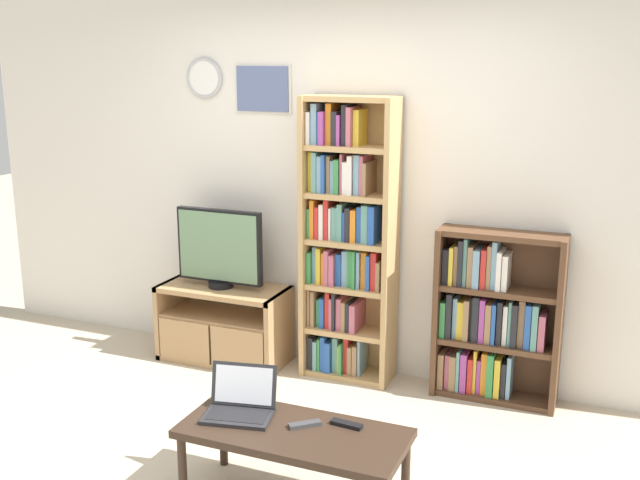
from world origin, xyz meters
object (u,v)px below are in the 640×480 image
at_px(bookshelf_short, 491,319).
at_px(remote_near_laptop, 305,424).
at_px(laptop, 240,403).
at_px(television, 220,248).
at_px(bookshelf_tall, 346,242).
at_px(remote_far_from_laptop, 347,424).
at_px(coffee_table, 293,438).
at_px(tv_stand, 224,323).

height_order(bookshelf_short, remote_near_laptop, bookshelf_short).
bearing_deg(bookshelf_short, laptop, -122.12).
relative_size(television, bookshelf_tall, 0.34).
bearing_deg(remote_near_laptop, remote_far_from_laptop, -108.62).
bearing_deg(laptop, coffee_table, -20.13).
xyz_separation_m(television, remote_near_laptop, (1.28, -1.41, -0.42)).
distance_m(bookshelf_tall, remote_near_laptop, 1.65).
xyz_separation_m(coffee_table, remote_near_laptop, (0.04, 0.05, 0.05)).
height_order(laptop, remote_far_from_laptop, laptop).
relative_size(bookshelf_short, remote_far_from_laptop, 6.80).
bearing_deg(bookshelf_tall, tv_stand, -173.04).
bearing_deg(remote_far_from_laptop, bookshelf_tall, 25.72).
bearing_deg(remote_near_laptop, bookshelf_tall, -27.47).
bearing_deg(television, laptop, -56.86).
relative_size(bookshelf_tall, remote_far_from_laptop, 11.75).
xyz_separation_m(bookshelf_short, coffee_table, (-0.66, -1.59, -0.17)).
height_order(bookshelf_tall, remote_near_laptop, bookshelf_tall).
relative_size(television, remote_far_from_laptop, 4.01).
distance_m(tv_stand, bookshelf_tall, 1.13).
bearing_deg(bookshelf_short, tv_stand, -176.01).
bearing_deg(bookshelf_short, remote_near_laptop, -111.93).
bearing_deg(bookshelf_tall, remote_far_from_laptop, -69.08).
bearing_deg(remote_far_from_laptop, remote_near_laptop, 117.11).
distance_m(tv_stand, laptop, 1.69).
bearing_deg(bookshelf_short, television, -176.18).
distance_m(tv_stand, bookshelf_short, 1.90).
xyz_separation_m(tv_stand, bookshelf_tall, (0.90, 0.11, 0.67)).
bearing_deg(coffee_table, tv_stand, 129.97).
bearing_deg(laptop, television, 111.53).
relative_size(coffee_table, laptop, 2.88).
distance_m(bookshelf_short, remote_near_laptop, 1.66).
bearing_deg(bookshelf_tall, remote_near_laptop, -76.55).
xyz_separation_m(tv_stand, laptop, (0.91, -1.41, 0.19)).
xyz_separation_m(bookshelf_tall, laptop, (0.01, -1.52, -0.48)).
relative_size(television, bookshelf_short, 0.59).
distance_m(television, remote_far_from_laptop, 2.03).
relative_size(remote_near_laptop, remote_far_from_laptop, 0.92).
bearing_deg(remote_near_laptop, laptop, 50.28).
height_order(tv_stand, remote_near_laptop, tv_stand).
bearing_deg(bookshelf_tall, coffee_table, -78.31).
relative_size(bookshelf_short, laptop, 2.89).
distance_m(tv_stand, television, 0.56).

